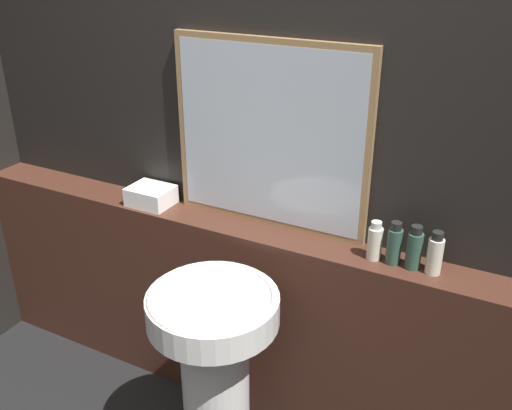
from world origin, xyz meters
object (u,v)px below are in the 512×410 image
at_px(towel_stack, 151,196).
at_px(mirror, 268,136).
at_px(body_wash_bottle, 435,254).
at_px(conditioner_bottle, 394,244).
at_px(lotion_bottle, 414,249).
at_px(pedestal_sink, 215,367).
at_px(shampoo_bottle, 375,242).

bearing_deg(towel_stack, mirror, 7.98).
bearing_deg(body_wash_bottle, conditioner_bottle, 180.00).
bearing_deg(mirror, conditioner_bottle, -7.80).
bearing_deg(lotion_bottle, towel_stack, 180.00).
distance_m(pedestal_sink, lotion_bottle, 0.86).
bearing_deg(shampoo_bottle, mirror, 171.06).
distance_m(shampoo_bottle, lotion_bottle, 0.14).
height_order(pedestal_sink, mirror, mirror).
distance_m(mirror, towel_stack, 0.65).
relative_size(towel_stack, lotion_bottle, 1.13).
distance_m(shampoo_bottle, body_wash_bottle, 0.22).
height_order(towel_stack, conditioner_bottle, conditioner_bottle).
bearing_deg(conditioner_bottle, towel_stack, 180.00).
height_order(shampoo_bottle, body_wash_bottle, body_wash_bottle).
bearing_deg(lotion_bottle, mirror, 173.09).
xyz_separation_m(pedestal_sink, body_wash_bottle, (0.66, 0.43, 0.45)).
xyz_separation_m(conditioner_bottle, lotion_bottle, (0.07, 0.00, 0.00)).
bearing_deg(conditioner_bottle, shampoo_bottle, -180.00).
xyz_separation_m(towel_stack, shampoo_bottle, (1.03, -0.00, 0.03)).
relative_size(mirror, lotion_bottle, 4.91).
xyz_separation_m(pedestal_sink, towel_stack, (-0.58, 0.43, 0.41)).
bearing_deg(shampoo_bottle, lotion_bottle, 0.00).
bearing_deg(pedestal_sink, lotion_bottle, 35.82).
relative_size(mirror, body_wash_bottle, 5.07).
relative_size(pedestal_sink, shampoo_bottle, 5.67).
height_order(shampoo_bottle, conditioner_bottle, conditioner_bottle).
distance_m(conditioner_bottle, body_wash_bottle, 0.15).
distance_m(mirror, shampoo_bottle, 0.58).
bearing_deg(pedestal_sink, mirror, 94.31).
xyz_separation_m(mirror, body_wash_bottle, (0.70, -0.08, -0.30)).
height_order(towel_stack, lotion_bottle, lotion_bottle).
bearing_deg(shampoo_bottle, pedestal_sink, -136.30).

